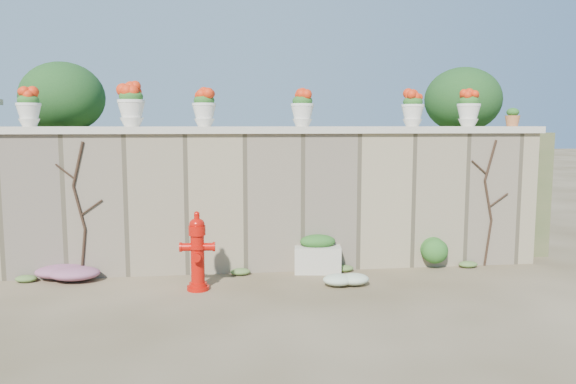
{
  "coord_description": "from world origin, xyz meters",
  "views": [
    {
      "loc": [
        -0.8,
        -6.29,
        2.13
      ],
      "look_at": [
        0.17,
        1.4,
        1.19
      ],
      "focal_mm": 35.0,
      "sensor_mm": 36.0,
      "label": 1
    }
  ],
  "objects": [
    {
      "name": "stone_wall",
      "position": [
        0.0,
        1.8,
        1.0
      ],
      "size": [
        8.0,
        0.4,
        2.0
      ],
      "primitive_type": "cube",
      "color": "#8C7D5D",
      "rests_on": "ground"
    },
    {
      "name": "urn_pot_0",
      "position": [
        -3.34,
        1.8,
        2.35
      ],
      "size": [
        0.33,
        0.33,
        0.51
      ],
      "color": "silver",
      "rests_on": "wall_cap"
    },
    {
      "name": "green_shrub",
      "position": [
        2.39,
        1.55,
        0.31
      ],
      "size": [
        0.64,
        0.58,
        0.61
      ],
      "primitive_type": "ellipsoid",
      "color": "#1E5119",
      "rests_on": "ground"
    },
    {
      "name": "wall_cap",
      "position": [
        0.0,
        1.8,
        2.05
      ],
      "size": [
        8.1,
        0.52,
        0.1
      ],
      "primitive_type": "cube",
      "color": "beige",
      "rests_on": "stone_wall"
    },
    {
      "name": "back_shrub_right",
      "position": [
        3.4,
        3.0,
        2.55
      ],
      "size": [
        1.3,
        1.3,
        1.1
      ],
      "primitive_type": "ellipsoid",
      "color": "#143814",
      "rests_on": "raised_fill"
    },
    {
      "name": "terracotta_pot",
      "position": [
        3.66,
        1.8,
        2.22
      ],
      "size": [
        0.22,
        0.22,
        0.27
      ],
      "color": "#B26436",
      "rests_on": "wall_cap"
    },
    {
      "name": "vine_right",
      "position": [
        3.23,
        1.58,
        0.99
      ],
      "size": [
        0.6,
        0.04,
        1.91
      ],
      "color": "black",
      "rests_on": "ground"
    },
    {
      "name": "planter_box",
      "position": [
        0.62,
        1.54,
        0.26
      ],
      "size": [
        0.71,
        0.48,
        0.55
      ],
      "rotation": [
        0.0,
        0.0,
        -0.14
      ],
      "color": "beige",
      "rests_on": "ground"
    },
    {
      "name": "urn_pot_3",
      "position": [
        0.43,
        1.8,
        2.36
      ],
      "size": [
        0.34,
        0.34,
        0.53
      ],
      "color": "silver",
      "rests_on": "wall_cap"
    },
    {
      "name": "urn_pot_5",
      "position": [
        2.95,
        1.8,
        2.37
      ],
      "size": [
        0.35,
        0.35,
        0.54
      ],
      "color": "silver",
      "rests_on": "wall_cap"
    },
    {
      "name": "back_shrub_left",
      "position": [
        -3.2,
        3.0,
        2.55
      ],
      "size": [
        1.3,
        1.3,
        1.1
      ],
      "primitive_type": "ellipsoid",
      "color": "#143814",
      "rests_on": "raised_fill"
    },
    {
      "name": "urn_pot_1",
      "position": [
        -1.98,
        1.8,
        2.4
      ],
      "size": [
        0.38,
        0.38,
        0.6
      ],
      "color": "silver",
      "rests_on": "wall_cap"
    },
    {
      "name": "vine_left",
      "position": [
        -2.67,
        1.58,
        0.99
      ],
      "size": [
        0.6,
        0.04,
        1.91
      ],
      "color": "black",
      "rests_on": "ground"
    },
    {
      "name": "fire_hydrant",
      "position": [
        -1.07,
        0.85,
        0.51
      ],
      "size": [
        0.44,
        0.31,
        1.02
      ],
      "rotation": [
        0.0,
        0.0,
        -0.06
      ],
      "color": "#B80E07",
      "rests_on": "ground"
    },
    {
      "name": "white_flowers",
      "position": [
        0.86,
        0.76,
        0.1
      ],
      "size": [
        0.57,
        0.45,
        0.2
      ],
      "primitive_type": "ellipsoid",
      "color": "white",
      "rests_on": "ground"
    },
    {
      "name": "magenta_clump",
      "position": [
        -2.88,
        1.5,
        0.13
      ],
      "size": [
        1.01,
        0.67,
        0.27
      ],
      "primitive_type": "ellipsoid",
      "color": "#BF2699",
      "rests_on": "ground"
    },
    {
      "name": "raised_fill",
      "position": [
        0.0,
        5.0,
        1.0
      ],
      "size": [
        9.0,
        6.0,
        2.0
      ],
      "primitive_type": "cube",
      "color": "#384C23",
      "rests_on": "ground"
    },
    {
      "name": "urn_pot_4",
      "position": [
        2.08,
        1.8,
        2.36
      ],
      "size": [
        0.33,
        0.33,
        0.52
      ],
      "color": "silver",
      "rests_on": "wall_cap"
    },
    {
      "name": "urn_pot_2",
      "position": [
        -0.97,
        1.8,
        2.36
      ],
      "size": [
        0.34,
        0.34,
        0.53
      ],
      "color": "silver",
      "rests_on": "wall_cap"
    },
    {
      "name": "ground",
      "position": [
        0.0,
        0.0,
        0.0
      ],
      "size": [
        80.0,
        80.0,
        0.0
      ],
      "primitive_type": "plane",
      "color": "#4C3D26",
      "rests_on": "ground"
    }
  ]
}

